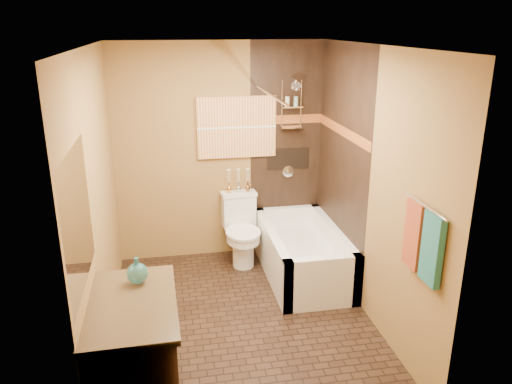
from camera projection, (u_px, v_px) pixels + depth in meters
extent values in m
plane|color=black|center=(242.00, 319.00, 4.74)|extent=(3.00, 3.00, 0.00)
cube|color=olive|center=(98.00, 204.00, 4.13)|extent=(0.02, 3.00, 2.50)
cube|color=olive|center=(371.00, 187.00, 4.55)|extent=(0.02, 3.00, 2.50)
cube|color=olive|center=(220.00, 153.00, 5.73)|extent=(2.40, 0.02, 2.50)
cube|color=olive|center=(280.00, 277.00, 2.94)|extent=(2.40, 0.02, 2.50)
plane|color=silver|center=(239.00, 46.00, 3.94)|extent=(3.00, 3.00, 0.00)
cube|color=black|center=(286.00, 150.00, 5.86)|extent=(0.85, 0.01, 2.50)
cube|color=black|center=(341.00, 165.00, 5.24)|extent=(0.01, 1.50, 2.50)
cube|color=maroon|center=(287.00, 119.00, 5.73)|extent=(0.85, 0.01, 0.10)
cube|color=maroon|center=(342.00, 131.00, 5.12)|extent=(0.01, 1.50, 0.10)
cube|color=black|center=(288.00, 159.00, 5.89)|extent=(0.50, 0.01, 0.25)
cylinder|color=silver|center=(293.00, 80.00, 5.47)|extent=(0.02, 0.26, 0.02)
cylinder|color=silver|center=(296.00, 86.00, 5.34)|extent=(0.11, 0.11, 0.09)
cylinder|color=silver|center=(288.00, 171.00, 5.92)|extent=(0.14, 0.02, 0.14)
cylinder|color=silver|center=(268.00, 93.00, 4.86)|extent=(0.03, 1.55, 0.03)
cylinder|color=silver|center=(426.00, 207.00, 3.50)|extent=(0.02, 0.55, 0.02)
cube|color=#1F685F|center=(432.00, 249.00, 3.47)|extent=(0.05, 0.22, 0.52)
cube|color=#9C301C|center=(414.00, 234.00, 3.71)|extent=(0.05, 0.22, 0.52)
cube|color=#C7692E|center=(237.00, 127.00, 5.65)|extent=(0.90, 0.04, 0.70)
cube|color=white|center=(78.00, 220.00, 3.12)|extent=(0.01, 1.00, 0.90)
cube|color=white|center=(322.00, 283.00, 4.84)|extent=(0.80, 0.10, 0.55)
cube|color=white|center=(287.00, 228.00, 6.14)|extent=(0.80, 0.10, 0.55)
cube|color=white|center=(272.00, 255.00, 5.43)|extent=(0.10, 1.50, 0.55)
cube|color=white|center=(333.00, 250.00, 5.55)|extent=(0.10, 1.50, 0.55)
cube|color=white|center=(302.00, 261.00, 5.52)|extent=(0.64, 1.34, 0.35)
cube|color=white|center=(239.00, 211.00, 5.88)|extent=(0.40, 0.20, 0.39)
cube|color=white|center=(239.00, 194.00, 5.82)|extent=(0.42, 0.23, 0.04)
cylinder|color=white|center=(243.00, 251.00, 5.72)|extent=(0.24, 0.24, 0.39)
cylinder|color=white|center=(243.00, 237.00, 5.67)|extent=(0.38, 0.38, 0.10)
cylinder|color=white|center=(243.00, 232.00, 5.65)|extent=(0.40, 0.40, 0.03)
cube|color=black|center=(135.00, 360.00, 3.51)|extent=(0.60, 0.96, 0.84)
cube|color=black|center=(131.00, 305.00, 3.37)|extent=(0.63, 1.01, 0.04)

